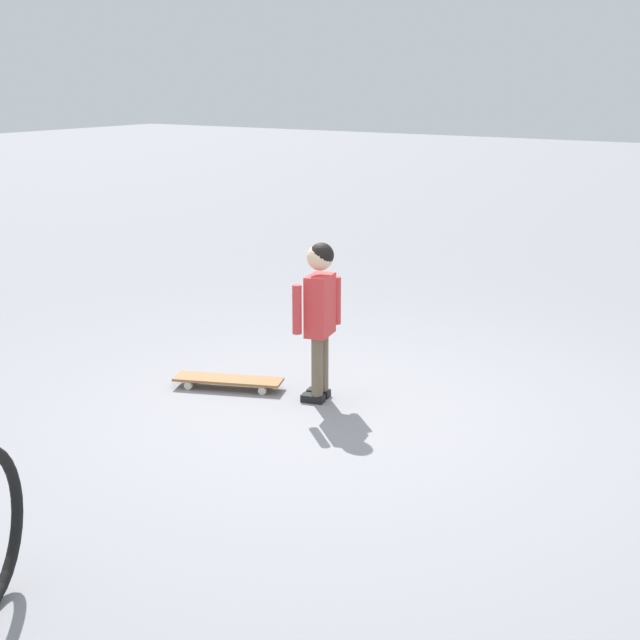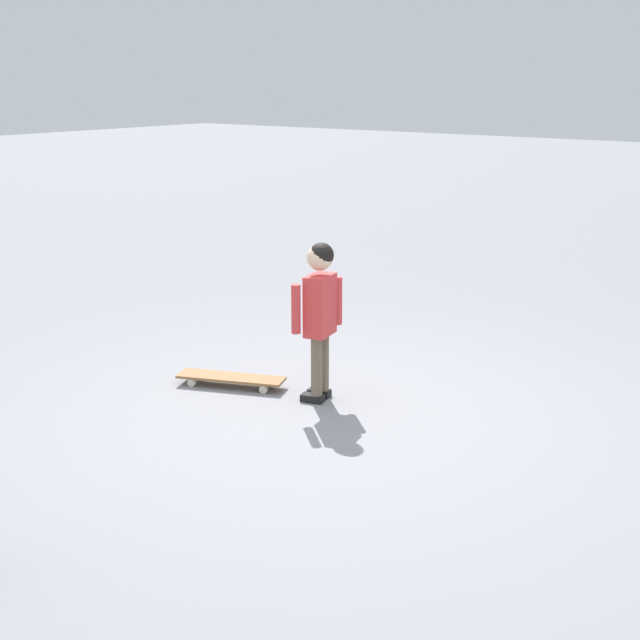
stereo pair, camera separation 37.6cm
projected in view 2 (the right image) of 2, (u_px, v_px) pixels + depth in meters
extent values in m
plane|color=gray|center=(328.00, 417.00, 5.77)|extent=(50.00, 50.00, 0.00)
cylinder|color=brown|center=(317.00, 368.00, 5.98)|extent=(0.08, 0.08, 0.42)
cube|color=black|center=(313.00, 398.00, 6.05)|extent=(0.16, 0.11, 0.05)
cylinder|color=brown|center=(323.00, 363.00, 6.08)|extent=(0.08, 0.08, 0.42)
cube|color=black|center=(319.00, 393.00, 6.14)|extent=(0.16, 0.11, 0.05)
cube|color=#D13838|center=(320.00, 305.00, 5.92)|extent=(0.19, 0.27, 0.40)
cylinder|color=#D13838|center=(296.00, 309.00, 5.82)|extent=(0.06, 0.06, 0.32)
cylinder|color=#D13838|center=(338.00, 301.00, 6.03)|extent=(0.06, 0.06, 0.32)
sphere|color=beige|center=(320.00, 257.00, 5.84)|extent=(0.17, 0.17, 0.17)
sphere|color=black|center=(321.00, 255.00, 5.83)|extent=(0.16, 0.16, 0.16)
cube|color=olive|center=(231.00, 377.00, 6.33)|extent=(0.77, 0.45, 0.02)
cube|color=#B7B7BC|center=(196.00, 376.00, 6.40)|extent=(0.07, 0.11, 0.02)
cube|color=#B7B7BC|center=(267.00, 383.00, 6.27)|extent=(0.07, 0.11, 0.02)
cylinder|color=beige|center=(192.00, 383.00, 6.34)|extent=(0.06, 0.05, 0.06)
cylinder|color=beige|center=(200.00, 376.00, 6.48)|extent=(0.06, 0.05, 0.06)
cylinder|color=beige|center=(264.00, 389.00, 6.20)|extent=(0.06, 0.05, 0.06)
cylinder|color=beige|center=(271.00, 382.00, 6.34)|extent=(0.06, 0.05, 0.06)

